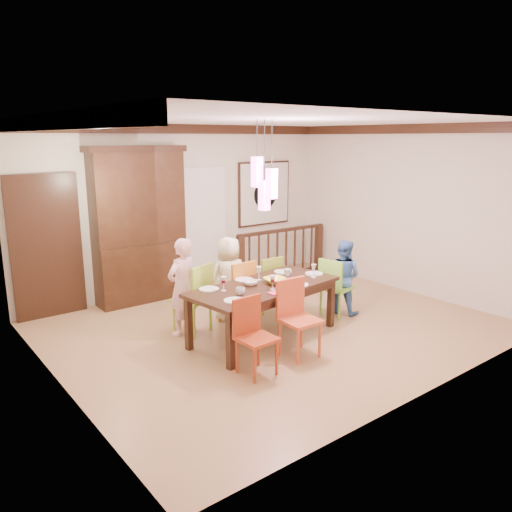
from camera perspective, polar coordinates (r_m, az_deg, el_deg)
floor at (r=7.34m, az=2.05°, el=-8.01°), size 6.00×6.00×0.00m
ceiling at (r=6.84m, az=2.25°, el=15.25°), size 6.00×6.00×0.00m
wall_back at (r=8.98m, az=-8.22°, el=5.40°), size 6.00×0.00×6.00m
wall_left at (r=5.55m, az=-22.32°, el=-0.40°), size 0.00×5.00×5.00m
wall_right at (r=9.14m, az=16.75°, el=5.11°), size 0.00×5.00×5.00m
crown_molding at (r=6.83m, az=2.25°, el=14.58°), size 6.00×5.00×0.16m
panel_door at (r=8.10m, az=-22.82°, el=0.74°), size 1.04×0.07×2.24m
white_doorway at (r=9.18m, az=-6.14°, el=3.11°), size 0.97×0.05×2.22m
painting at (r=9.94m, az=0.96°, el=7.16°), size 1.25×0.06×1.25m
pendant_cluster at (r=6.45m, az=0.96°, el=8.31°), size 0.27×0.21×1.14m
dining_table at (r=6.73m, az=0.91°, el=-4.00°), size 2.21×1.21×0.75m
chair_far_left at (r=6.99m, az=-7.38°, el=-4.25°), size 0.58×0.58×1.00m
chair_far_mid at (r=7.31m, az=-2.33°, el=-3.57°), size 0.45×0.45×0.95m
chair_far_right at (r=7.80m, az=1.02°, el=-2.72°), size 0.41×0.41×0.90m
chair_near_left at (r=5.75m, az=0.09°, el=-8.73°), size 0.41×0.41×0.89m
chair_near_mid at (r=6.22m, az=5.08°, el=-6.64°), size 0.45×0.45×0.97m
chair_end_right at (r=7.71m, az=9.19°, el=-3.03°), size 0.48×0.48×0.91m
china_hutch at (r=8.39m, az=-13.19°, el=3.44°), size 1.62×0.46×2.55m
balustrade at (r=9.75m, az=2.96°, el=0.47°), size 2.07×0.16×0.96m
person_far_left at (r=6.93m, az=-8.42°, el=-3.50°), size 0.56×0.44×1.36m
person_far_mid at (r=7.43m, az=-3.11°, el=-2.61°), size 0.66×0.47×1.26m
person_end_right at (r=7.83m, az=9.90°, el=-2.34°), size 0.61×0.68×1.16m
serving_bowl at (r=6.77m, az=2.19°, el=-2.83°), size 0.34×0.34×0.07m
small_bowl at (r=6.68m, az=-0.61°, el=-3.10°), size 0.21×0.21×0.06m
cup_left at (r=6.28m, az=-1.78°, el=-4.03°), size 0.14×0.14×0.09m
cup_right at (r=7.13m, az=3.60°, el=-1.89°), size 0.13×0.13×0.10m
plate_far_left at (r=6.52m, az=-5.42°, el=-3.78°), size 0.26×0.26×0.01m
plate_far_mid at (r=6.92m, az=-1.40°, el=-2.71°), size 0.26×0.26×0.01m
plate_far_right at (r=7.33m, az=3.09°, el=-1.80°), size 0.26×0.26×0.01m
plate_near_left at (r=6.05m, az=-2.48°, el=-5.11°), size 0.26×0.26×0.01m
plate_near_mid at (r=6.71m, az=4.91°, el=-3.29°), size 0.26×0.26×0.01m
plate_end_right at (r=7.27m, az=6.65°, el=-2.01°), size 0.26×0.26×0.01m
wine_glass_a at (r=6.43m, az=-3.74°, el=-3.18°), size 0.08×0.08×0.19m
wine_glass_b at (r=6.91m, az=0.33°, el=-1.99°), size 0.08×0.08×0.19m
wine_glass_c at (r=6.47m, az=1.90°, el=-3.06°), size 0.08×0.08×0.19m
wine_glass_d at (r=7.08m, az=6.60°, el=-1.69°), size 0.08×0.08×0.19m
napkin at (r=6.34m, az=2.26°, el=-4.23°), size 0.18×0.14×0.01m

